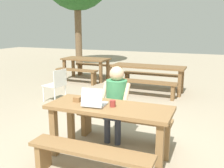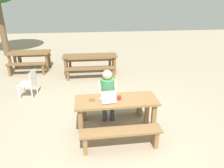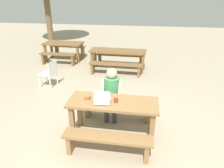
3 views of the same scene
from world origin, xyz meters
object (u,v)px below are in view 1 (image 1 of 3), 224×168
(laptop, at_px, (94,101))
(small_pouch, at_px, (77,99))
(picnic_table_mid, at_px, (86,62))
(picnic_table_front, at_px, (109,115))
(coffee_mug, at_px, (113,104))
(person_seated, at_px, (116,98))
(picnic_table_rear, at_px, (148,70))
(plastic_chair, at_px, (56,84))

(laptop, relative_size, small_pouch, 3.38)
(laptop, bearing_deg, small_pouch, -21.15)
(picnic_table_mid, bearing_deg, small_pouch, -62.90)
(picnic_table_front, xyz_separation_m, coffee_mug, (0.06, -0.02, 0.18))
(person_seated, relative_size, picnic_table_rear, 0.60)
(picnic_table_front, relative_size, plastic_chair, 2.12)
(plastic_chair, bearing_deg, small_pouch, 50.18)
(picnic_table_front, distance_m, plastic_chair, 3.07)
(small_pouch, height_order, picnic_table_mid, small_pouch)
(coffee_mug, distance_m, plastic_chair, 3.15)
(coffee_mug, height_order, plastic_chair, coffee_mug)
(laptop, height_order, plastic_chair, laptop)
(laptop, distance_m, plastic_chair, 3.02)
(plastic_chair, relative_size, picnic_table_rear, 0.40)
(laptop, bearing_deg, picnic_table_front, -161.91)
(picnic_table_front, height_order, plastic_chair, plastic_chair)
(plastic_chair, bearing_deg, coffee_mug, 57.68)
(laptop, height_order, picnic_table_rear, laptop)
(small_pouch, relative_size, coffee_mug, 1.13)
(laptop, xyz_separation_m, coffee_mug, (0.25, 0.06, -0.02))
(small_pouch, bearing_deg, laptop, -15.89)
(picnic_table_mid, relative_size, picnic_table_rear, 0.78)
(picnic_table_front, height_order, picnic_table_mid, picnic_table_front)
(person_seated, height_order, picnic_table_mid, person_seated)
(plastic_chair, bearing_deg, person_seated, 64.75)
(coffee_mug, xyz_separation_m, plastic_chair, (-2.33, 2.08, -0.38))
(small_pouch, distance_m, coffee_mug, 0.56)
(small_pouch, relative_size, picnic_table_mid, 0.06)
(laptop, bearing_deg, coffee_mug, -171.15)
(laptop, xyz_separation_m, plastic_chair, (-2.08, 2.14, -0.40))
(picnic_table_front, xyz_separation_m, laptop, (-0.19, -0.08, 0.20))
(plastic_chair, bearing_deg, picnic_table_mid, -158.46)
(small_pouch, bearing_deg, coffee_mug, -2.81)
(person_seated, bearing_deg, plastic_chair, 145.29)
(laptop, xyz_separation_m, picnic_table_mid, (-2.65, 4.79, -0.21))
(picnic_table_front, bearing_deg, picnic_table_rear, 96.20)
(picnic_table_front, height_order, laptop, laptop)
(laptop, height_order, person_seated, person_seated)
(coffee_mug, distance_m, picnic_table_rear, 3.92)
(picnic_table_front, xyz_separation_m, person_seated, (-0.12, 0.57, 0.09))
(picnic_table_front, height_order, picnic_table_rear, picnic_table_front)
(small_pouch, relative_size, picnic_table_rear, 0.05)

